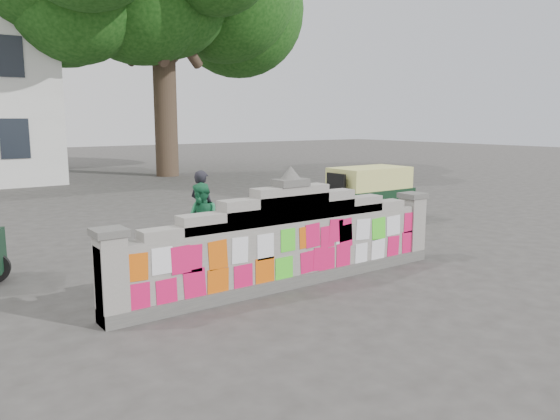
# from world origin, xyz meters

# --- Properties ---
(ground) EXTENTS (100.00, 100.00, 0.00)m
(ground) POSITION_xyz_m (0.00, 0.00, 0.00)
(ground) COLOR #383533
(ground) RESTS_ON ground
(parapet_wall) EXTENTS (6.48, 0.44, 2.01)m
(parapet_wall) POSITION_xyz_m (-0.00, -0.01, 0.75)
(parapet_wall) COLOR #4C4C49
(parapet_wall) RESTS_ON ground
(cyclist_bike) EXTENTS (1.79, 1.17, 0.89)m
(cyclist_bike) POSITION_xyz_m (-0.20, 2.70, 0.44)
(cyclist_bike) COLOR black
(cyclist_bike) RESTS_ON ground
(cyclist_rider) EXTENTS (0.54, 0.64, 1.50)m
(cyclist_rider) POSITION_xyz_m (-0.20, 2.70, 0.75)
(cyclist_rider) COLOR black
(cyclist_rider) RESTS_ON ground
(pedestrian) EXTENTS (0.65, 0.80, 1.53)m
(pedestrian) POSITION_xyz_m (-0.39, 2.37, 0.77)
(pedestrian) COLOR #227E4E
(pedestrian) RESTS_ON ground
(rickshaw_right) EXTENTS (2.69, 1.27, 1.49)m
(rickshaw_right) POSITION_xyz_m (5.17, 3.37, 0.77)
(rickshaw_right) COLOR black
(rickshaw_right) RESTS_ON ground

